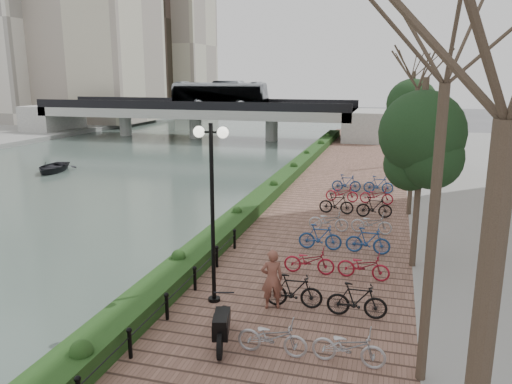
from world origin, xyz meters
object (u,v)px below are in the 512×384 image
at_px(motorcycle, 222,323).
at_px(pedestrian, 272,279).
at_px(lamppost, 212,177).
at_px(boat, 52,167).

height_order(motorcycle, pedestrian, pedestrian).
distance_m(lamppost, pedestrian, 3.38).
relative_size(motorcycle, boat, 0.47).
distance_m(lamppost, boat, 27.02).
bearing_deg(pedestrian, lamppost, -19.96).
relative_size(motorcycle, pedestrian, 0.98).
bearing_deg(motorcycle, boat, 120.29).
distance_m(pedestrian, boat, 28.05).
bearing_deg(pedestrian, boat, -61.42).
bearing_deg(boat, motorcycle, -56.83).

